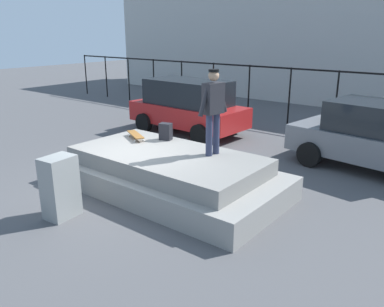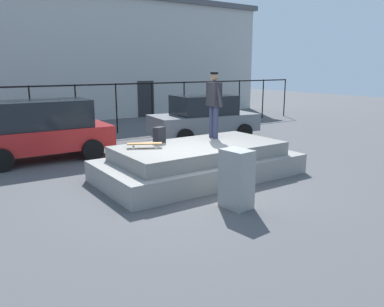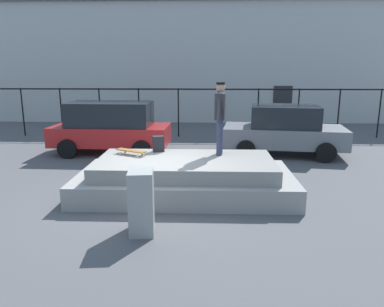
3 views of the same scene
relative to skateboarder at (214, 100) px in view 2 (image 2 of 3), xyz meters
The scene contains 10 objects.
ground_plane 2.61m from the skateboarder, 147.77° to the right, with size 60.00×60.00×0.00m, color #4C4C4F.
concrete_ledge 1.79m from the skateboarder, 148.69° to the right, with size 5.10×2.62×0.85m.
skateboarder is the anchor object (origin of this frame).
skateboard 2.39m from the skateboarder, behind, with size 0.83×0.57×0.12m.
backpack 1.79m from the skateboarder, behind, with size 0.28×0.20×0.41m, color black.
car_red_hatchback_near 5.30m from the skateboarder, 134.70° to the left, with size 4.10×2.11×1.80m.
car_grey_sedan_mid 4.49m from the skateboarder, 57.41° to the left, with size 4.28×2.47×1.70m.
utility_box 3.37m from the skateboarder, 119.06° to the right, with size 0.44×0.60×1.18m, color gray.
fence_row 7.16m from the skateboarder, 102.34° to the left, with size 24.06×0.06×2.09m.
warehouse_building 14.37m from the skateboarder, 96.12° to the left, with size 27.09×6.41×6.60m.
Camera 2 is at (-4.86, -7.30, 2.76)m, focal length 36.01 mm.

